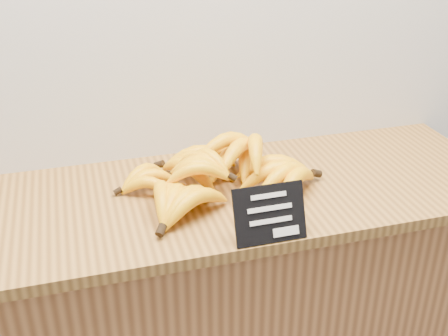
% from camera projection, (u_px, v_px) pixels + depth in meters
% --- Properties ---
extents(counter, '(1.49, 0.50, 0.90)m').
position_uv_depth(counter, '(219.00, 330.00, 1.68)').
color(counter, '#A06433').
rests_on(counter, ground).
extents(counter_top, '(1.55, 0.54, 0.03)m').
position_uv_depth(counter_top, '(219.00, 195.00, 1.47)').
color(counter_top, olive).
rests_on(counter_top, counter).
extents(chalkboard_sign, '(0.16, 0.06, 0.12)m').
position_uv_depth(chalkboard_sign, '(270.00, 214.00, 1.24)').
color(chalkboard_sign, black).
rests_on(chalkboard_sign, counter_top).
extents(banana_pile, '(0.54, 0.40, 0.13)m').
position_uv_depth(banana_pile, '(220.00, 172.00, 1.45)').
color(banana_pile, '#FFBA0A').
rests_on(banana_pile, counter_top).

